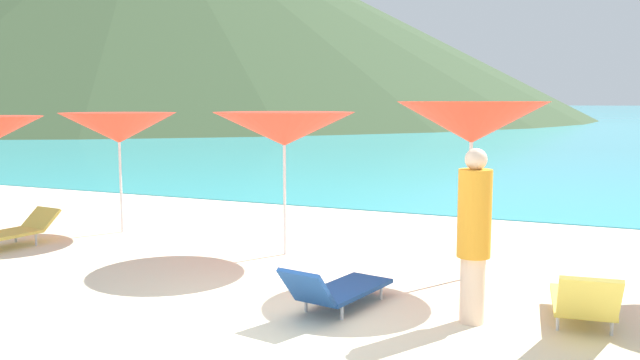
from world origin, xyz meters
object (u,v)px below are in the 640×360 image
(umbrella_4, at_px, (284,129))
(beachgoer_1, at_px, (474,231))
(lounge_chair_3, at_px, (12,231))
(umbrella_5, at_px, (472,122))
(lounge_chair_0, at_px, (584,301))
(lounge_chair_4, at_px, (336,289))
(umbrella_3, at_px, (119,128))

(umbrella_4, xyz_separation_m, beachgoer_1, (3.25, -2.02, -0.95))
(lounge_chair_3, bearing_deg, beachgoer_1, 1.11)
(umbrella_5, xyz_separation_m, lounge_chair_3, (-7.19, -1.03, -1.82))
(umbrella_5, xyz_separation_m, lounge_chair_0, (1.48, -1.42, -1.81))
(umbrella_4, distance_m, umbrella_5, 2.88)
(lounge_chair_3, height_order, beachgoer_1, beachgoer_1)
(beachgoer_1, bearing_deg, lounge_chair_4, 36.23)
(lounge_chair_3, height_order, lounge_chair_4, lounge_chair_4)
(lounge_chair_0, bearing_deg, umbrella_3, -21.08)
(umbrella_3, relative_size, umbrella_5, 0.92)
(umbrella_4, relative_size, beachgoer_1, 1.18)
(umbrella_3, relative_size, umbrella_4, 0.98)
(umbrella_4, relative_size, umbrella_5, 0.94)
(umbrella_3, bearing_deg, lounge_chair_0, -14.75)
(beachgoer_1, bearing_deg, umbrella_3, 9.51)
(umbrella_5, relative_size, beachgoer_1, 1.26)
(lounge_chair_4, bearing_deg, beachgoer_1, -162.03)
(umbrella_3, relative_size, lounge_chair_0, 1.37)
(umbrella_5, distance_m, lounge_chair_3, 7.49)
(umbrella_3, relative_size, lounge_chair_4, 1.29)
(lounge_chair_0, distance_m, lounge_chair_4, 2.65)
(umbrella_3, bearing_deg, umbrella_5, -5.79)
(lounge_chair_3, bearing_deg, lounge_chair_0, 4.04)
(lounge_chair_4, bearing_deg, lounge_chair_3, 2.33)
(umbrella_5, relative_size, lounge_chair_4, 1.41)
(beachgoer_1, bearing_deg, lounge_chair_0, -133.63)
(umbrella_5, bearing_deg, beachgoer_1, -77.72)
(umbrella_3, bearing_deg, lounge_chair_4, -26.27)
(umbrella_3, distance_m, lounge_chair_4, 6.08)
(lounge_chair_4, height_order, beachgoer_1, beachgoer_1)
(lounge_chair_4, bearing_deg, umbrella_3, -15.40)
(lounge_chair_3, xyz_separation_m, lounge_chair_4, (6.08, -0.91, -0.02))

